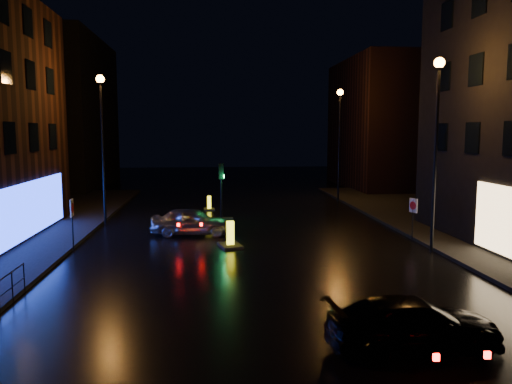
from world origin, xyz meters
TOP-DOWN VIEW (x-y plane):
  - ground at (0.00, 0.00)m, footprint 120.00×120.00m
  - building_far_left at (-16.00, 35.00)m, footprint 8.00×16.00m
  - building_far_right at (15.00, 32.00)m, footprint 8.00×14.00m
  - street_lamp_lfar at (-7.80, 14.00)m, footprint 0.44×0.44m
  - street_lamp_rnear at (7.80, 6.00)m, footprint 0.44×0.44m
  - street_lamp_rfar at (7.80, 22.00)m, footprint 0.44×0.44m
  - traffic_signal at (-1.20, 14.00)m, footprint 1.40×2.40m
  - silver_hatchback at (-2.81, 10.76)m, footprint 4.24×2.02m
  - dark_sedan at (3.03, -3.39)m, footprint 4.45×2.08m
  - bollard_near at (-0.95, 7.90)m, footprint 1.20×1.54m
  - bollard_far at (-1.92, 18.98)m, footprint 0.74×1.09m
  - road_sign_left at (-7.90, 7.62)m, footprint 0.10×0.57m
  - road_sign_right at (7.90, 8.34)m, footprint 0.22×0.49m

SIDE VIEW (x-z plane):
  - ground at x=0.00m, z-range 0.00..0.00m
  - bollard_far at x=-1.92m, z-range -0.26..0.68m
  - bollard_near at x=-0.95m, z-range -0.34..0.86m
  - traffic_signal at x=-1.20m, z-range -1.22..2.23m
  - dark_sedan at x=3.03m, z-range 0.00..1.26m
  - silver_hatchback at x=-2.81m, z-range 0.00..1.40m
  - road_sign_right at x=7.90m, z-range 0.52..2.60m
  - road_sign_left at x=-7.90m, z-range 0.58..2.93m
  - street_lamp_lfar at x=-7.80m, z-range 1.38..9.75m
  - street_lamp_rnear at x=7.80m, z-range 1.38..9.75m
  - street_lamp_rfar at x=7.80m, z-range 1.38..9.75m
  - building_far_right at x=15.00m, z-range 0.00..12.00m
  - building_far_left at x=-16.00m, z-range 0.00..14.00m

